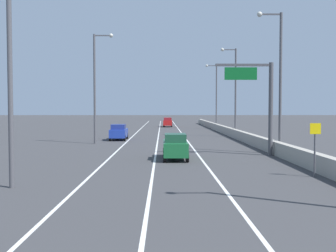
{
  "coord_description": "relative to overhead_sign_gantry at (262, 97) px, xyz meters",
  "views": [
    {
      "loc": [
        -1.42,
        -2.75,
        3.83
      ],
      "look_at": [
        -0.8,
        43.56,
        1.81
      ],
      "focal_mm": 43.7,
      "sensor_mm": 36.0,
      "label": 1
    }
  ],
  "objects": [
    {
      "name": "jersey_barrier_right",
      "position": [
        1.34,
        9.88,
        -4.18
      ],
      "size": [
        0.6,
        120.0,
        1.1
      ],
      "primitive_type": "cube",
      "color": "#9E998E",
      "rests_on": "ground_plane"
    },
    {
      "name": "car_red_1",
      "position": [
        -6.94,
        50.84,
        -3.77
      ],
      "size": [
        1.94,
        4.37,
        1.92
      ],
      "color": "red",
      "rests_on": "ground_plane"
    },
    {
      "name": "car_blue_2",
      "position": [
        -13.29,
        16.35,
        -3.78
      ],
      "size": [
        1.95,
        4.57,
        1.9
      ],
      "color": "#1E389E",
      "rests_on": "ground_plane"
    },
    {
      "name": "speed_advisory_sign",
      "position": [
        0.44,
        -10.44,
        -2.96
      ],
      "size": [
        0.6,
        0.11,
        3.0
      ],
      "color": "#4C4C51",
      "rests_on": "ground_plane"
    },
    {
      "name": "lane_stripe_right",
      "position": [
        -5.08,
        24.88,
        -4.73
      ],
      "size": [
        0.16,
        130.0,
        0.0
      ],
      "primitive_type": "cube",
      "color": "silver",
      "rests_on": "ground_plane"
    },
    {
      "name": "lamp_post_right_fourth",
      "position": [
        1.67,
        42.09,
        1.96
      ],
      "size": [
        2.14,
        0.44,
        11.82
      ],
      "color": "#4C4C51",
      "rests_on": "ground_plane"
    },
    {
      "name": "lamp_post_right_third",
      "position": [
        1.53,
        21.64,
        1.96
      ],
      "size": [
        2.14,
        0.44,
        11.82
      ],
      "color": "#4C4C51",
      "rests_on": "ground_plane"
    },
    {
      "name": "lane_stripe_left",
      "position": [
        -12.08,
        24.88,
        -4.73
      ],
      "size": [
        0.16,
        130.0,
        0.0
      ],
      "primitive_type": "cube",
      "color": "silver",
      "rests_on": "ground_plane"
    },
    {
      "name": "ground_plane",
      "position": [
        -6.58,
        33.88,
        -4.73
      ],
      "size": [
        320.0,
        320.0,
        0.0
      ],
      "primitive_type": "plane",
      "color": "#38383A"
    },
    {
      "name": "lane_stripe_center",
      "position": [
        -8.58,
        24.88,
        -4.73
      ],
      "size": [
        0.16,
        130.0,
        0.0
      ],
      "primitive_type": "cube",
      "color": "silver",
      "rests_on": "ground_plane"
    },
    {
      "name": "overhead_sign_gantry",
      "position": [
        0.0,
        0.0,
        0.0
      ],
      "size": [
        4.68,
        0.36,
        7.5
      ],
      "color": "#47474C",
      "rests_on": "ground_plane"
    },
    {
      "name": "lamp_post_left_near",
      "position": [
        -15.04,
        -13.27,
        1.96
      ],
      "size": [
        2.14,
        0.44,
        11.82
      ],
      "color": "#4C4C51",
      "rests_on": "ground_plane"
    },
    {
      "name": "lamp_post_right_second",
      "position": [
        1.61,
        1.19,
        1.96
      ],
      "size": [
        2.14,
        0.44,
        11.82
      ],
      "color": "#4C4C51",
      "rests_on": "ground_plane"
    },
    {
      "name": "car_green_0",
      "position": [
        -7.06,
        -2.31,
        -3.76
      ],
      "size": [
        1.82,
        4.79,
        1.93
      ],
      "color": "#196033",
      "rests_on": "ground_plane"
    },
    {
      "name": "lamp_post_left_mid",
      "position": [
        -15.09,
        11.28,
        1.96
      ],
      "size": [
        2.14,
        0.44,
        11.82
      ],
      "color": "#4C4C51",
      "rests_on": "ground_plane"
    }
  ]
}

